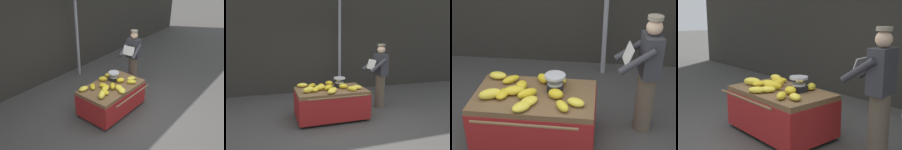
% 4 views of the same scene
% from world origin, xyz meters
% --- Properties ---
extents(ground_plane, '(60.00, 60.00, 0.00)m').
position_xyz_m(ground_plane, '(0.00, 0.00, 0.00)').
color(ground_plane, '#423F3D').
extents(back_wall, '(16.00, 0.24, 4.18)m').
position_xyz_m(back_wall, '(0.00, 3.14, 2.09)').
color(back_wall, '#2D2B26').
rests_on(back_wall, ground).
extents(street_pole, '(0.09, 0.09, 3.10)m').
position_xyz_m(street_pole, '(0.80, 2.62, 1.55)').
color(street_pole, gray).
rests_on(street_pole, ground).
extents(banana_cart, '(1.63, 1.18, 0.71)m').
position_xyz_m(banana_cart, '(-0.10, 0.46, 0.51)').
color(banana_cart, brown).
rests_on(banana_cart, ground).
extents(weighing_scale, '(0.28, 0.28, 0.23)m').
position_xyz_m(weighing_scale, '(0.16, 0.60, 0.82)').
color(weighing_scale, black).
rests_on(weighing_scale, banana_cart).
extents(banana_bunch_0, '(0.15, 0.20, 0.11)m').
position_xyz_m(banana_bunch_0, '(-0.30, 0.58, 0.76)').
color(banana_bunch_0, gold).
rests_on(banana_bunch_0, banana_cart).
extents(banana_bunch_1, '(0.29, 0.31, 0.09)m').
position_xyz_m(banana_bunch_1, '(-0.13, 0.21, 0.75)').
color(banana_bunch_1, yellow).
rests_on(banana_bunch_1, banana_cart).
extents(banana_bunch_2, '(0.27, 0.23, 0.09)m').
position_xyz_m(banana_bunch_2, '(0.46, 0.26, 0.75)').
color(banana_bunch_2, yellow).
rests_on(banana_bunch_2, banana_cart).
extents(banana_bunch_3, '(0.27, 0.27, 0.10)m').
position_xyz_m(banana_bunch_3, '(-0.50, 0.74, 0.75)').
color(banana_bunch_3, gold).
rests_on(banana_bunch_3, banana_cart).
extents(banana_bunch_4, '(0.32, 0.25, 0.12)m').
position_xyz_m(banana_bunch_4, '(-0.37, 0.44, 0.76)').
color(banana_bunch_4, yellow).
rests_on(banana_bunch_4, banana_cart).
extents(banana_bunch_5, '(0.17, 0.26, 0.09)m').
position_xyz_m(banana_bunch_5, '(-0.51, 0.35, 0.75)').
color(banana_bunch_5, gold).
rests_on(banana_bunch_5, banana_cart).
extents(banana_bunch_6, '(0.24, 0.26, 0.10)m').
position_xyz_m(banana_bunch_6, '(0.31, 0.15, 0.76)').
color(banana_bunch_6, yellow).
rests_on(banana_bunch_6, banana_cart).
extents(banana_bunch_7, '(0.27, 0.19, 0.10)m').
position_xyz_m(banana_bunch_7, '(-0.71, 0.84, 0.76)').
color(banana_bunch_7, yellow).
rests_on(banana_bunch_7, banana_cart).
extents(banana_bunch_8, '(0.24, 0.25, 0.12)m').
position_xyz_m(banana_bunch_8, '(-0.05, 0.80, 0.77)').
color(banana_bunch_8, gold).
rests_on(banana_bunch_8, banana_cart).
extents(banana_bunch_9, '(0.26, 0.25, 0.12)m').
position_xyz_m(banana_bunch_9, '(0.19, 0.41, 0.77)').
color(banana_bunch_9, gold).
rests_on(banana_bunch_9, banana_cart).
extents(banana_bunch_10, '(0.29, 0.31, 0.10)m').
position_xyz_m(banana_bunch_10, '(-0.19, 0.08, 0.75)').
color(banana_bunch_10, yellow).
rests_on(banana_bunch_10, banana_cart).
extents(banana_bunch_11, '(0.29, 0.27, 0.12)m').
position_xyz_m(banana_bunch_11, '(-0.18, 0.37, 0.77)').
color(banana_bunch_11, gold).
rests_on(banana_bunch_11, banana_cart).
extents(banana_bunch_12, '(0.33, 0.28, 0.13)m').
position_xyz_m(banana_bunch_12, '(-0.65, 0.30, 0.77)').
color(banana_bunch_12, yellow).
rests_on(banana_bunch_12, banana_cart).
extents(banana_bunch_13, '(0.21, 0.25, 0.11)m').
position_xyz_m(banana_bunch_13, '(0.21, 0.82, 0.76)').
color(banana_bunch_13, yellow).
rests_on(banana_bunch_13, banana_cart).
extents(vendor_person, '(0.61, 0.56, 1.71)m').
position_xyz_m(vendor_person, '(1.38, 0.86, 0.87)').
color(vendor_person, brown).
rests_on(vendor_person, ground).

